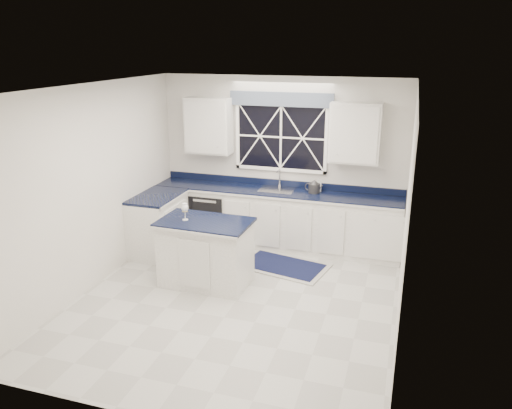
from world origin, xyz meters
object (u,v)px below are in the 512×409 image
(dishwasher, at_px, (213,215))
(island, at_px, (206,252))
(faucet, at_px, (279,178))
(soap_bottle, at_px, (318,185))
(kettle, at_px, (314,187))
(wine_glass, at_px, (185,209))

(dishwasher, xyz_separation_m, island, (0.54, -1.60, 0.05))
(dishwasher, xyz_separation_m, faucet, (1.10, 0.19, 0.69))
(soap_bottle, bearing_deg, kettle, -115.53)
(dishwasher, distance_m, faucet, 1.31)
(dishwasher, height_order, kettle, kettle)
(dishwasher, relative_size, island, 0.65)
(dishwasher, distance_m, wine_glass, 1.79)
(kettle, xyz_separation_m, wine_glass, (-1.42, -1.70, 0.04))
(kettle, distance_m, wine_glass, 2.21)
(faucet, xyz_separation_m, wine_glass, (-0.82, -1.83, -0.02))
(island, relative_size, soap_bottle, 6.18)
(faucet, relative_size, soap_bottle, 1.49)
(faucet, relative_size, island, 0.24)
(faucet, relative_size, wine_glass, 1.30)
(island, bearing_deg, faucet, 74.71)
(wine_glass, relative_size, soap_bottle, 1.15)
(dishwasher, height_order, island, island)
(island, relative_size, wine_glass, 5.40)
(island, bearing_deg, soap_bottle, 57.60)
(kettle, distance_m, soap_bottle, 0.11)
(dishwasher, bearing_deg, island, -71.32)
(dishwasher, xyz_separation_m, kettle, (1.70, 0.06, 0.63))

